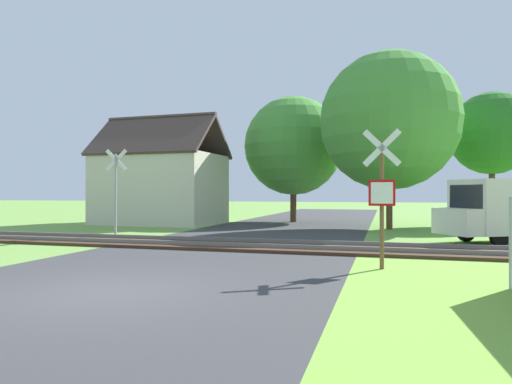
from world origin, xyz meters
TOP-DOWN VIEW (x-y plane):
  - ground_plane at (0.00, 0.00)m, footprint 160.00×160.00m
  - road_asphalt at (0.00, 2.00)m, footprint 8.09×80.00m
  - rail_track at (0.00, 7.13)m, footprint 60.00×2.60m
  - stop_sign_near at (4.73, 3.90)m, footprint 0.88×0.15m
  - crossing_sign_far at (-5.38, 8.66)m, footprint 0.87×0.20m
  - house at (-7.53, 16.51)m, footprint 6.96×5.38m
  - tree_center at (-0.55, 20.13)m, footprint 5.95×5.95m
  - tree_far at (10.38, 20.18)m, footprint 4.47×4.47m
  - tree_right at (5.00, 16.01)m, footprint 6.72×6.72m
  - mail_truck at (9.12, 10.96)m, footprint 5.15×4.11m

SIDE VIEW (x-z plane):
  - ground_plane at x=0.00m, z-range 0.00..0.00m
  - road_asphalt at x=0.00m, z-range 0.00..0.01m
  - rail_track at x=0.00m, z-range -0.05..0.17m
  - mail_truck at x=9.12m, z-range 0.12..2.36m
  - stop_sign_near at x=4.73m, z-range 0.17..3.42m
  - crossing_sign_far at x=-5.38m, z-range 0.27..3.76m
  - house at x=-7.53m, z-range -0.96..5.26m
  - tree_center at x=-0.55m, z-range 0.81..8.41m
  - tree_far at x=10.38m, z-range 1.37..8.61m
  - tree_right at x=5.00m, z-range 0.95..9.58m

